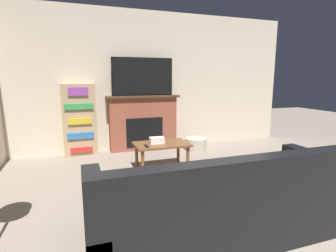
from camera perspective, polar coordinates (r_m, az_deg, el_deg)
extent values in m
cube|color=beige|center=(5.34, -4.55, 9.64)|extent=(6.18, 0.06, 2.70)
cube|color=brown|center=(5.25, -5.39, 0.51)|extent=(1.33, 0.22, 1.04)
cube|color=black|center=(5.17, -5.06, -1.38)|extent=(0.73, 0.01, 0.57)
cube|color=#4C331E|center=(5.16, -5.44, 6.39)|extent=(1.43, 0.28, 0.04)
cube|color=black|center=(5.15, -5.51, 10.63)|extent=(1.19, 0.03, 0.72)
cube|color=black|center=(5.14, -5.47, 10.63)|extent=(1.15, 0.01, 0.69)
cube|color=black|center=(2.61, 11.79, -17.44)|extent=(2.45, 0.91, 0.41)
cube|color=black|center=(2.16, 17.41, -11.85)|extent=(2.45, 0.16, 0.41)
cube|color=black|center=(2.25, -15.64, -19.13)|extent=(0.16, 0.91, 0.63)
cube|color=black|center=(3.26, 29.71, -10.65)|extent=(0.16, 0.91, 0.63)
cube|color=silver|center=(2.17, 0.48, -13.12)|extent=(0.36, 0.14, 0.28)
cube|color=brown|center=(4.06, -1.39, -3.98)|extent=(0.83, 0.53, 0.03)
cylinder|color=brown|center=(3.84, -5.54, -8.15)|extent=(0.05, 0.05, 0.39)
cylinder|color=brown|center=(4.06, 4.34, -7.12)|extent=(0.05, 0.05, 0.39)
cylinder|color=brown|center=(4.22, -6.86, -6.48)|extent=(0.05, 0.05, 0.39)
cylinder|color=brown|center=(4.42, 2.23, -5.64)|extent=(0.05, 0.05, 0.39)
cube|color=white|center=(4.03, -2.45, -3.13)|extent=(0.22, 0.12, 0.10)
cube|color=black|center=(3.87, -4.73, -4.34)|extent=(0.04, 0.15, 0.02)
cube|color=tan|center=(5.06, -18.66, 1.24)|extent=(0.59, 0.26, 1.32)
cube|color=red|center=(5.02, -18.30, -4.95)|extent=(0.39, 0.03, 0.09)
cube|color=#2D70B7|center=(4.96, -18.47, -2.01)|extent=(0.46, 0.03, 0.11)
cube|color=gold|center=(4.92, -18.64, 0.99)|extent=(0.40, 0.03, 0.11)
cube|color=green|center=(4.88, -18.82, 4.04)|extent=(0.50, 0.03, 0.10)
cube|color=purple|center=(4.87, -19.00, 7.13)|extent=(0.34, 0.03, 0.14)
cylinder|color=#BCB29E|center=(5.30, 6.02, -3.87)|extent=(0.44, 0.44, 0.23)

